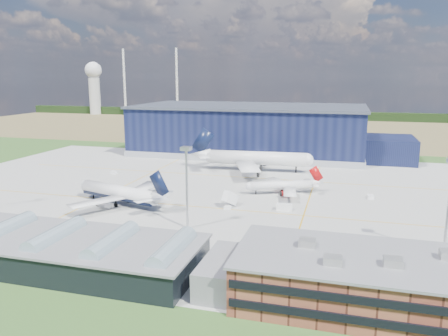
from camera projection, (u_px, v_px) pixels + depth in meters
ground at (191, 197)px, 152.19m from camera, size 600.00×600.00×0.00m
apron at (200, 190)px, 161.61m from camera, size 220.00×160.00×0.08m
farmland at (282, 128)px, 359.44m from camera, size 600.00×220.00×0.01m
treeline at (294, 115)px, 433.98m from camera, size 600.00×8.00×8.00m
horizon_dressing at (117, 83)px, 473.13m from camera, size 440.20×18.00×70.00m
hangar at (255, 132)px, 238.36m from camera, size 145.00×62.00×26.10m
ops_building at (360, 280)px, 80.11m from camera, size 46.00×23.00×10.90m
glass_concourse at (70, 250)px, 96.61m from camera, size 78.00×23.00×8.60m
light_mast_center at (187, 174)px, 118.10m from camera, size 2.60×2.60×23.00m
airliner_navy at (119, 185)px, 142.74m from camera, size 49.68×49.10×13.04m
airliner_red at (281, 181)px, 156.19m from camera, size 38.57×38.24×9.60m
airliner_widebody at (257, 151)px, 192.53m from camera, size 59.41×58.28×18.19m
gse_van_a at (284, 207)px, 137.29m from camera, size 4.96×2.34×2.13m
gse_cart_a at (370, 197)px, 150.46m from camera, size 2.51×3.42×1.38m
gse_tug_c at (240, 163)px, 208.25m from camera, size 1.96×2.98×1.26m
gse_cart_b at (114, 172)px, 188.88m from camera, size 3.13×2.39×1.22m
airstair at (230, 201)px, 140.96m from camera, size 4.17×6.08×3.61m
car_a at (354, 273)px, 92.46m from camera, size 4.02×2.69×1.27m
car_b at (172, 252)px, 103.46m from camera, size 3.59×1.33×1.17m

